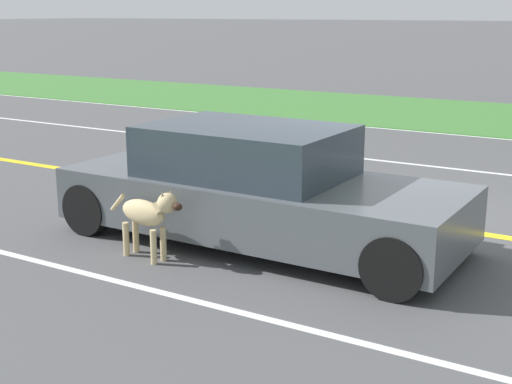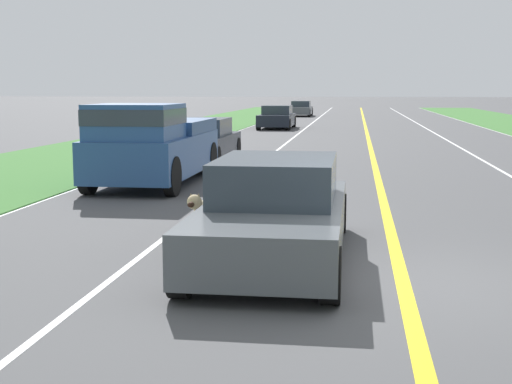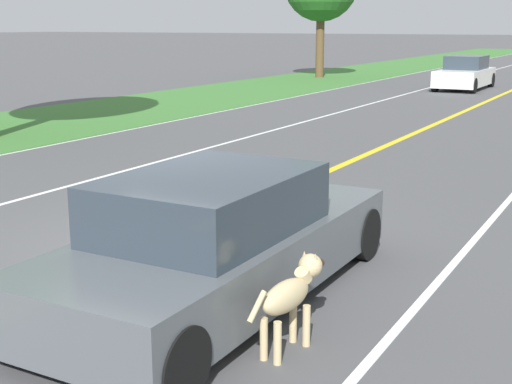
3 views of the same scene
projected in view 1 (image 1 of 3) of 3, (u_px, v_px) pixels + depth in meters
name	position (u px, v px, depth m)	size (l,w,h in m)	color
ground_plane	(389.00, 220.00, 9.28)	(400.00, 400.00, 0.00)	#4C4C4F
centre_divider_line	(389.00, 219.00, 9.28)	(0.18, 160.00, 0.01)	yellow
lane_edge_line_left	(509.00, 139.00, 15.08)	(0.14, 160.00, 0.01)	white
lane_dash_same_dir	(247.00, 314.00, 6.38)	(0.10, 160.00, 0.01)	white
lane_dash_oncoming	(463.00, 170.00, 12.18)	(0.10, 160.00, 0.01)	white
ego_car	(257.00, 189.00, 8.27)	(1.87, 4.72, 1.36)	#51565B
dog	(149.00, 214.00, 7.67)	(0.32, 1.11, 0.82)	#D1B784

